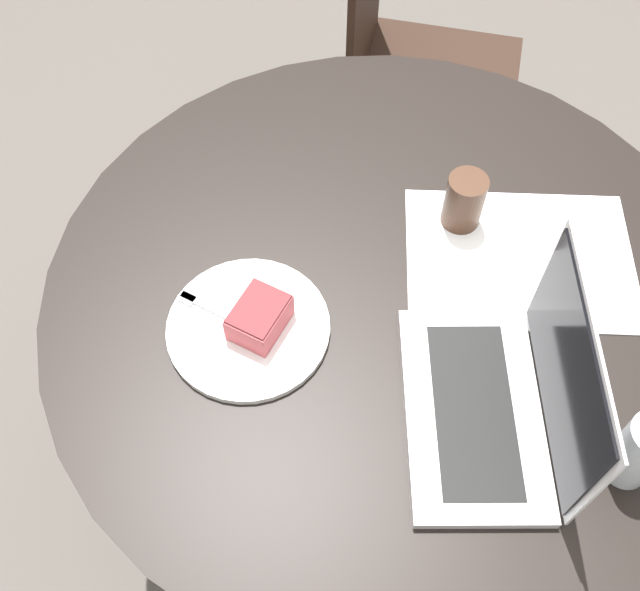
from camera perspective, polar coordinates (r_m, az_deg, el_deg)
ground_plane at (r=1.94m, az=3.45°, el=-11.90°), size 12.00×12.00×0.00m
dining_table at (r=1.37m, az=4.78°, el=-2.81°), size 1.15×1.15×0.77m
chair at (r=2.07m, az=6.97°, el=16.49°), size 0.58×0.58×0.88m
paper_document at (r=1.32m, az=14.98°, el=2.75°), size 0.46×0.41×0.00m
plate at (r=1.20m, az=-5.48°, el=-2.48°), size 0.26×0.26×0.01m
cake_slice at (r=1.17m, az=-4.64°, el=-1.65°), size 0.12×0.12×0.05m
fork at (r=1.21m, az=-7.95°, el=-1.13°), size 0.13×0.14×0.00m
coffee_glass at (r=1.30m, az=10.91°, el=7.05°), size 0.07×0.07×0.11m
water_glass at (r=1.13m, az=23.16°, el=-10.83°), size 0.07×0.07×0.13m
laptop at (r=1.12m, az=13.60°, el=-7.72°), size 0.31×0.39×0.26m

